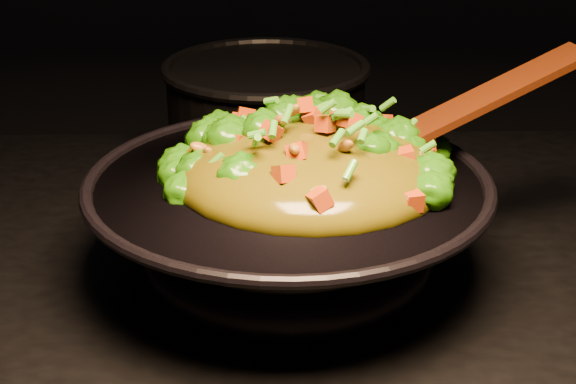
{
  "coord_description": "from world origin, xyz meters",
  "views": [
    {
      "loc": [
        -0.02,
        -0.73,
        1.34
      ],
      "look_at": [
        -0.01,
        0.04,
        0.99
      ],
      "focal_mm": 55.0,
      "sensor_mm": 36.0,
      "label": 1
    }
  ],
  "objects": [
    {
      "name": "stir_fry",
      "position": [
        0.01,
        0.05,
        1.05
      ],
      "size": [
        0.27,
        0.27,
        0.09
      ],
      "primitive_type": null,
      "rotation": [
        0.0,
        0.0,
        -0.01
      ],
      "color": "#297608",
      "rests_on": "wok"
    },
    {
      "name": "back_pot",
      "position": [
        -0.03,
        0.32,
        0.97
      ],
      "size": [
        0.3,
        0.3,
        0.14
      ],
      "primitive_type": "cylinder",
      "rotation": [
        0.0,
        0.0,
        0.26
      ],
      "color": "black",
      "rests_on": "stovetop"
    },
    {
      "name": "spatula",
      "position": [
        0.16,
        0.09,
        1.05
      ],
      "size": [
        0.28,
        0.11,
        0.12
      ],
      "primitive_type": "cube",
      "rotation": [
        0.0,
        -0.38,
        0.24
      ],
      "color": "#3B1808",
      "rests_on": "wok"
    },
    {
      "name": "wok",
      "position": [
        -0.01,
        0.03,
        0.95
      ],
      "size": [
        0.49,
        0.49,
        0.11
      ],
      "primitive_type": null,
      "rotation": [
        0.0,
        0.0,
        0.39
      ],
      "color": "black",
      "rests_on": "stovetop"
    }
  ]
}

